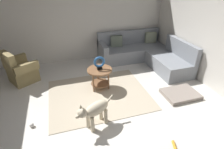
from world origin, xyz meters
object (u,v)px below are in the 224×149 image
at_px(dog_bed_mat, 180,94).
at_px(dog, 95,111).
at_px(armchair, 20,71).
at_px(dog_toy_rope, 174,145).
at_px(torus_sculpture, 99,63).
at_px(dog_toy_ball, 32,125).
at_px(side_table, 100,74).
at_px(sectional_couch, 144,54).

relative_size(dog_bed_mat, dog, 1.02).
xyz_separation_m(armchair, dog_toy_rope, (2.65, -2.99, -0.30)).
height_order(armchair, dog_toy_rope, armchair).
distance_m(torus_sculpture, dog_bed_mat, 2.05).
xyz_separation_m(armchair, dog_toy_ball, (0.35, -1.82, -0.28)).
height_order(side_table, dog_toy_ball, side_table).
xyz_separation_m(torus_sculpture, dog_toy_rope, (0.75, -2.07, -0.69)).
height_order(side_table, dog_bed_mat, side_table).
bearing_deg(torus_sculpture, armchair, 153.96).
relative_size(dog_bed_mat, dog_toy_rope, 4.62).
bearing_deg(dog_toy_ball, dog_toy_rope, -27.10).
relative_size(torus_sculpture, dog, 0.41).
bearing_deg(torus_sculpture, sectional_couch, 31.64).
bearing_deg(dog_toy_rope, armchair, 131.51).
bearing_deg(sectional_couch, dog, -132.92).
height_order(sectional_couch, dog_toy_rope, sectional_couch).
xyz_separation_m(armchair, side_table, (1.90, -0.93, 0.09)).
height_order(sectional_couch, side_table, sectional_couch).
relative_size(side_table, dog_bed_mat, 0.75).
bearing_deg(dog_toy_ball, dog_bed_mat, 0.30).
xyz_separation_m(side_table, dog, (-0.40, -1.23, -0.04)).
xyz_separation_m(torus_sculpture, dog_toy_ball, (-1.54, -0.89, -0.67)).
bearing_deg(dog_toy_rope, torus_sculpture, 110.00).
height_order(sectional_couch, dog_toy_ball, sectional_couch).
bearing_deg(side_table, dog_toy_ball, -150.06).
height_order(side_table, torus_sculpture, torus_sculpture).
height_order(dog_bed_mat, dog_toy_ball, dog_bed_mat).
bearing_deg(dog, torus_sculpture, -43.41).
bearing_deg(torus_sculpture, dog_toy_rope, -70.00).
bearing_deg(dog_toy_rope, dog_toy_ball, 152.90).
height_order(side_table, dog, dog).
distance_m(sectional_couch, dog_toy_rope, 3.30).
distance_m(sectional_couch, dog_toy_ball, 3.83).
distance_m(dog, dog_toy_ball, 1.24).
relative_size(sectional_couch, dog_toy_rope, 12.99).
height_order(armchair, dog_bed_mat, armchair).
height_order(torus_sculpture, dog, torus_sculpture).
distance_m(side_table, dog_toy_ball, 1.82).
bearing_deg(torus_sculpture, dog_bed_mat, -26.76).
bearing_deg(dog_toy_ball, torus_sculpture, 29.94).
relative_size(dog, dog_toy_ball, 9.21).
bearing_deg(dog, armchair, 9.43).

